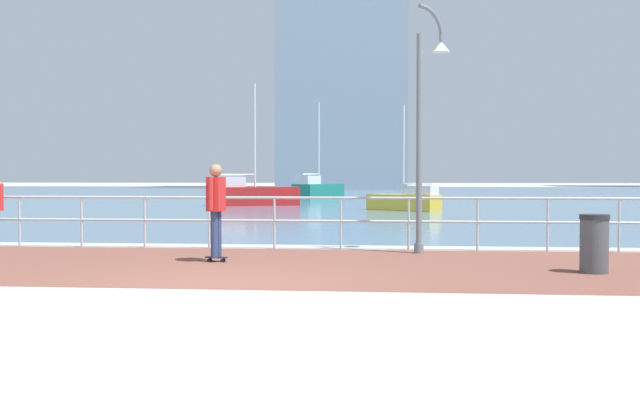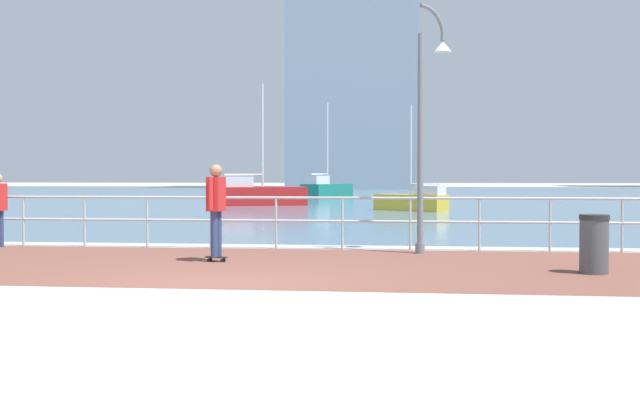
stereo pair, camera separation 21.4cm
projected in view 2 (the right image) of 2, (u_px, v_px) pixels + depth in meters
ground at (365, 199)px, 50.37m from camera, size 220.00×220.00×0.00m
brick_paving at (248, 265)px, 12.94m from camera, size 28.00×5.64×0.01m
harbor_water at (371, 195)px, 60.42m from camera, size 180.00×88.00×0.00m
waterfront_railing at (276, 213)px, 15.71m from camera, size 25.25×0.06×1.11m
lamppost at (428, 116)px, 14.80m from camera, size 0.71×0.60×4.92m
skateboarder at (216, 203)px, 13.36m from camera, size 0.41×0.56×1.74m
trash_bin at (594, 244)px, 11.74m from camera, size 0.46×0.46×0.93m
sailboat_ivory at (260, 194)px, 38.67m from camera, size 4.67×2.76×6.28m
sailboat_blue at (326, 189)px, 50.39m from camera, size 3.24×4.78×6.47m
sailboat_white at (413, 201)px, 32.98m from camera, size 3.33×2.70×4.66m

